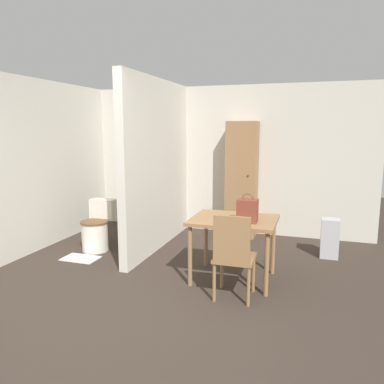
{
  "coord_description": "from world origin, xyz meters",
  "views": [
    {
      "loc": [
        1.65,
        -2.72,
        1.79
      ],
      "look_at": [
        0.26,
        1.55,
        1.02
      ],
      "focal_mm": 35.0,
      "sensor_mm": 36.0,
      "label": 1
    }
  ],
  "objects_px": {
    "handbag": "(247,211)",
    "dining_table": "(234,226)",
    "toilet": "(97,229)",
    "space_heater": "(330,238)",
    "wooden_chair": "(233,254)",
    "wooden_cabinet": "(242,180)"
  },
  "relations": [
    {
      "from": "handbag",
      "to": "dining_table",
      "type": "bearing_deg",
      "value": 146.41
    },
    {
      "from": "toilet",
      "to": "space_heater",
      "type": "relative_size",
      "value": 1.32
    },
    {
      "from": "handbag",
      "to": "space_heater",
      "type": "bearing_deg",
      "value": 54.05
    },
    {
      "from": "toilet",
      "to": "space_heater",
      "type": "distance_m",
      "value": 3.36
    },
    {
      "from": "wooden_chair",
      "to": "handbag",
      "type": "bearing_deg",
      "value": 80.21
    },
    {
      "from": "dining_table",
      "to": "wooden_chair",
      "type": "bearing_deg",
      "value": -78.16
    },
    {
      "from": "wooden_chair",
      "to": "space_heater",
      "type": "relative_size",
      "value": 1.69
    },
    {
      "from": "wooden_chair",
      "to": "toilet",
      "type": "relative_size",
      "value": 1.28
    },
    {
      "from": "wooden_chair",
      "to": "space_heater",
      "type": "height_order",
      "value": "wooden_chair"
    },
    {
      "from": "handbag",
      "to": "toilet",
      "type": "bearing_deg",
      "value": 165.51
    },
    {
      "from": "wooden_cabinet",
      "to": "handbag",
      "type": "bearing_deg",
      "value": -77.57
    },
    {
      "from": "dining_table",
      "to": "handbag",
      "type": "relative_size",
      "value": 3.03
    },
    {
      "from": "wooden_cabinet",
      "to": "space_heater",
      "type": "xyz_separation_m",
      "value": [
        1.38,
        -0.69,
        -0.68
      ]
    },
    {
      "from": "dining_table",
      "to": "space_heater",
      "type": "distance_m",
      "value": 1.68
    },
    {
      "from": "wooden_cabinet",
      "to": "wooden_chair",
      "type": "bearing_deg",
      "value": -81.16
    },
    {
      "from": "handbag",
      "to": "space_heater",
      "type": "relative_size",
      "value": 0.59
    },
    {
      "from": "wooden_chair",
      "to": "handbag",
      "type": "height_order",
      "value": "handbag"
    },
    {
      "from": "dining_table",
      "to": "wooden_cabinet",
      "type": "height_order",
      "value": "wooden_cabinet"
    },
    {
      "from": "toilet",
      "to": "handbag",
      "type": "bearing_deg",
      "value": -14.49
    },
    {
      "from": "toilet",
      "to": "dining_table",
      "type": "bearing_deg",
      "value": -12.7
    },
    {
      "from": "wooden_chair",
      "to": "space_heater",
      "type": "distance_m",
      "value": 2.0
    },
    {
      "from": "space_heater",
      "to": "toilet",
      "type": "bearing_deg",
      "value": -167.97
    }
  ]
}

